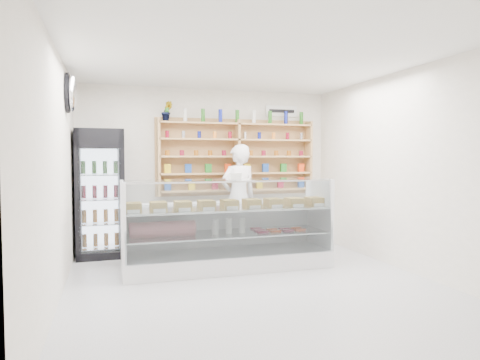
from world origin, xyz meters
name	(u,v)px	position (x,y,z in m)	size (l,w,h in m)	color
room	(253,172)	(0.00, 0.00, 1.40)	(5.00, 5.00, 5.00)	silver
display_counter	(228,244)	(-0.10, 0.82, 0.35)	(2.93, 0.87, 1.27)	white
shop_worker	(238,197)	(0.39, 1.92, 0.90)	(0.66, 0.43, 1.80)	silver
drinks_cooler	(100,193)	(-1.85, 2.13, 1.02)	(0.75, 0.73, 2.03)	black
wall_shelving	(237,157)	(0.50, 2.34, 1.59)	(2.84, 0.28, 1.33)	tan
potted_plant	(167,111)	(-0.75, 2.34, 2.37)	(0.19, 0.15, 0.34)	#1E6626
security_mirror	(72,93)	(-2.17, 1.20, 2.45)	(0.15, 0.50, 0.50)	silver
wall_sign	(281,111)	(1.40, 2.47, 2.45)	(0.62, 0.03, 0.20)	white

